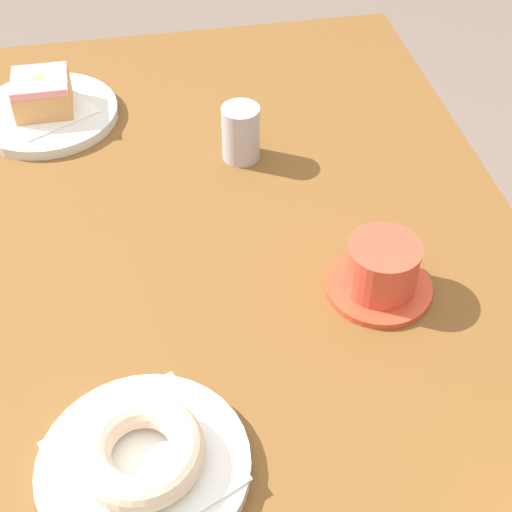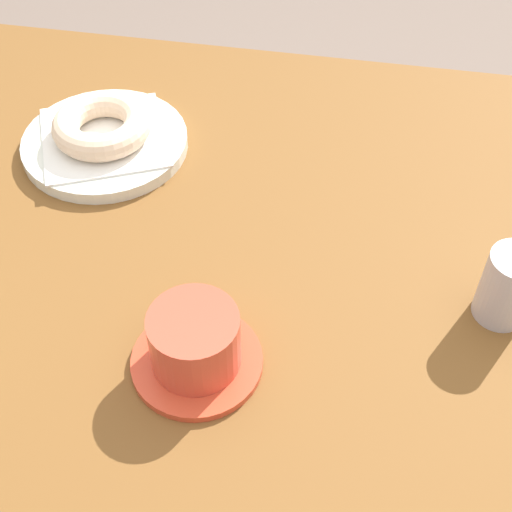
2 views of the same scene
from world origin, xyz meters
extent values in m
cube|color=brown|center=(0.00, 0.00, 0.74)|extent=(1.09, 0.75, 0.05)
cylinder|color=brown|center=(-0.48, -0.32, 0.36)|extent=(0.06, 0.06, 0.72)
cylinder|color=brown|center=(-0.48, 0.32, 0.36)|extent=(0.06, 0.06, 0.72)
cylinder|color=silver|center=(0.29, -0.13, 0.78)|extent=(0.20, 0.20, 0.02)
cube|color=white|center=(0.29, -0.13, 0.79)|extent=(0.19, 0.19, 0.00)
torus|color=beige|center=(0.29, -0.13, 0.80)|extent=(0.12, 0.12, 0.03)
cylinder|color=silver|center=(-0.32, -0.22, 0.78)|extent=(0.21, 0.21, 0.02)
cube|color=white|center=(-0.32, -0.22, 0.79)|extent=(0.16, 0.16, 0.00)
cube|color=tan|center=(-0.32, -0.22, 0.81)|extent=(0.08, 0.08, 0.04)
cube|color=pink|center=(-0.32, -0.22, 0.83)|extent=(0.08, 0.08, 0.01)
cylinder|color=tan|center=(-0.32, -0.22, 0.84)|extent=(0.02, 0.02, 0.00)
cylinder|color=#CA4227|center=(0.11, 0.16, 0.77)|extent=(0.12, 0.12, 0.01)
cylinder|color=#CC442F|center=(0.11, 0.16, 0.81)|extent=(0.08, 0.08, 0.06)
cylinder|color=black|center=(0.11, 0.16, 0.83)|extent=(0.07, 0.07, 0.00)
cylinder|color=#B3AEB6|center=(-0.17, 0.05, 0.81)|extent=(0.05, 0.05, 0.08)
camera|label=1|loc=(0.66, -0.09, 1.41)|focal=52.61mm
camera|label=2|loc=(-0.01, 0.52, 1.34)|focal=50.45mm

